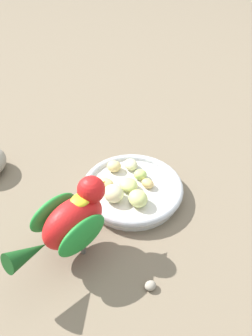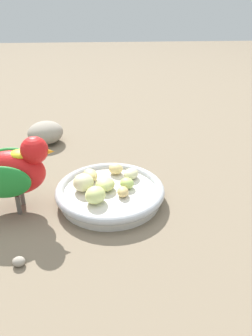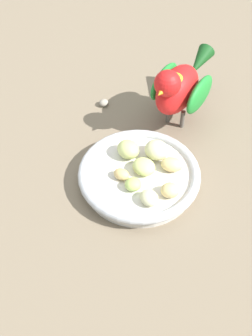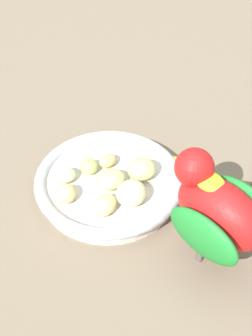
{
  "view_description": "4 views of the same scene",
  "coord_description": "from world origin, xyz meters",
  "px_view_note": "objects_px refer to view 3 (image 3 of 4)",
  "views": [
    {
      "loc": [
        -0.31,
        0.39,
        0.5
      ],
      "look_at": [
        0.03,
        0.02,
        0.07
      ],
      "focal_mm": 39.11,
      "sensor_mm": 36.0,
      "label": 1
    },
    {
      "loc": [
        -0.5,
        0.02,
        0.34
      ],
      "look_at": [
        0.02,
        -0.02,
        0.06
      ],
      "focal_mm": 36.41,
      "sensor_mm": 36.0,
      "label": 2
    },
    {
      "loc": [
        0.25,
        -0.4,
        0.56
      ],
      "look_at": [
        0.01,
        -0.01,
        0.05
      ],
      "focal_mm": 48.24,
      "sensor_mm": 36.0,
      "label": 3
    },
    {
      "loc": [
        0.33,
        0.36,
        0.49
      ],
      "look_at": [
        0.01,
        0.03,
        0.05
      ],
      "focal_mm": 54.53,
      "sensor_mm": 36.0,
      "label": 4
    }
  ],
  "objects_px": {
    "apple_piece_0": "(157,150)",
    "apple_piece_2": "(144,167)",
    "pebble_0": "(104,103)",
    "apple_piece_4": "(149,198)",
    "apple_piece_5": "(172,165)",
    "parrot": "(181,87)",
    "apple_piece_1": "(119,173)",
    "apple_piece_3": "(128,149)",
    "apple_piece_6": "(170,191)",
    "apple_piece_7": "(133,184)",
    "feeding_bowl": "(139,176)"
  },
  "relations": [
    {
      "from": "parrot",
      "to": "apple_piece_6",
      "type": "bearing_deg",
      "value": 23.49
    },
    {
      "from": "apple_piece_1",
      "to": "apple_piece_4",
      "type": "distance_m",
      "value": 0.07
    },
    {
      "from": "apple_piece_1",
      "to": "parrot",
      "type": "relative_size",
      "value": 0.13
    },
    {
      "from": "apple_piece_0",
      "to": "apple_piece_4",
      "type": "distance_m",
      "value": 0.09
    },
    {
      "from": "feeding_bowl",
      "to": "apple_piece_5",
      "type": "relative_size",
      "value": 5.5
    },
    {
      "from": "feeding_bowl",
      "to": "apple_piece_2",
      "type": "bearing_deg",
      "value": 66.85
    },
    {
      "from": "apple_piece_2",
      "to": "apple_piece_7",
      "type": "xyz_separation_m",
      "value": [
        0.0,
        -0.04,
        -0.0
      ]
    },
    {
      "from": "apple_piece_2",
      "to": "apple_piece_6",
      "type": "bearing_deg",
      "value": -20.46
    },
    {
      "from": "feeding_bowl",
      "to": "apple_piece_3",
      "type": "relative_size",
      "value": 5.11
    },
    {
      "from": "apple_piece_1",
      "to": "parrot",
      "type": "xyz_separation_m",
      "value": [
        0.01,
        0.18,
        0.05
      ]
    },
    {
      "from": "apple_piece_1",
      "to": "apple_piece_4",
      "type": "xyz_separation_m",
      "value": [
        0.06,
        -0.02,
        0.0
      ]
    },
    {
      "from": "apple_piece_3",
      "to": "parrot",
      "type": "relative_size",
      "value": 0.2
    },
    {
      "from": "apple_piece_0",
      "to": "apple_piece_1",
      "type": "relative_size",
      "value": 1.53
    },
    {
      "from": "apple_piece_0",
      "to": "apple_piece_4",
      "type": "xyz_separation_m",
      "value": [
        0.04,
        -0.09,
        -0.01
      ]
    },
    {
      "from": "apple_piece_4",
      "to": "apple_piece_7",
      "type": "distance_m",
      "value": 0.04
    },
    {
      "from": "apple_piece_0",
      "to": "apple_piece_1",
      "type": "xyz_separation_m",
      "value": [
        -0.03,
        -0.07,
        -0.01
      ]
    },
    {
      "from": "apple_piece_2",
      "to": "apple_piece_3",
      "type": "height_order",
      "value": "apple_piece_3"
    },
    {
      "from": "apple_piece_1",
      "to": "apple_piece_7",
      "type": "height_order",
      "value": "apple_piece_7"
    },
    {
      "from": "parrot",
      "to": "pebble_0",
      "type": "xyz_separation_m",
      "value": [
        -0.14,
        -0.03,
        -0.07
      ]
    },
    {
      "from": "feeding_bowl",
      "to": "apple_piece_2",
      "type": "relative_size",
      "value": 5.22
    },
    {
      "from": "apple_piece_0",
      "to": "apple_piece_7",
      "type": "bearing_deg",
      "value": -88.45
    },
    {
      "from": "apple_piece_6",
      "to": "pebble_0",
      "type": "distance_m",
      "value": 0.26
    },
    {
      "from": "apple_piece_4",
      "to": "apple_piece_0",
      "type": "bearing_deg",
      "value": 112.34
    },
    {
      "from": "apple_piece_2",
      "to": "apple_piece_3",
      "type": "xyz_separation_m",
      "value": [
        -0.04,
        0.02,
        0.0
      ]
    },
    {
      "from": "apple_piece_0",
      "to": "parrot",
      "type": "xyz_separation_m",
      "value": [
        -0.02,
        0.12,
        0.04
      ]
    },
    {
      "from": "apple_piece_0",
      "to": "apple_piece_5",
      "type": "xyz_separation_m",
      "value": [
        0.03,
        -0.01,
        -0.0
      ]
    },
    {
      "from": "apple_piece_3",
      "to": "pebble_0",
      "type": "distance_m",
      "value": 0.16
    },
    {
      "from": "apple_piece_5",
      "to": "apple_piece_3",
      "type": "bearing_deg",
      "value": -172.02
    },
    {
      "from": "apple_piece_1",
      "to": "pebble_0",
      "type": "xyz_separation_m",
      "value": [
        -0.13,
        0.15,
        -0.02
      ]
    },
    {
      "from": "pebble_0",
      "to": "apple_piece_0",
      "type": "bearing_deg",
      "value": -27.78
    },
    {
      "from": "apple_piece_5",
      "to": "parrot",
      "type": "distance_m",
      "value": 0.15
    },
    {
      "from": "feeding_bowl",
      "to": "apple_piece_4",
      "type": "distance_m",
      "value": 0.06
    },
    {
      "from": "parrot",
      "to": "apple_piece_1",
      "type": "bearing_deg",
      "value": -2.37
    },
    {
      "from": "feeding_bowl",
      "to": "apple_piece_6",
      "type": "xyz_separation_m",
      "value": [
        0.06,
        -0.01,
        0.02
      ]
    },
    {
      "from": "pebble_0",
      "to": "apple_piece_7",
      "type": "bearing_deg",
      "value": -45.05
    },
    {
      "from": "parrot",
      "to": "pebble_0",
      "type": "distance_m",
      "value": 0.16
    },
    {
      "from": "feeding_bowl",
      "to": "apple_piece_7",
      "type": "relative_size",
      "value": 7.52
    },
    {
      "from": "apple_piece_1",
      "to": "apple_piece_2",
      "type": "relative_size",
      "value": 0.69
    },
    {
      "from": "apple_piece_1",
      "to": "apple_piece_3",
      "type": "bearing_deg",
      "value": 104.47
    },
    {
      "from": "apple_piece_6",
      "to": "apple_piece_7",
      "type": "xyz_separation_m",
      "value": [
        -0.05,
        -0.02,
        -0.0
      ]
    },
    {
      "from": "apple_piece_1",
      "to": "parrot",
      "type": "distance_m",
      "value": 0.19
    },
    {
      "from": "apple_piece_5",
      "to": "feeding_bowl",
      "type": "bearing_deg",
      "value": -137.72
    },
    {
      "from": "apple_piece_0",
      "to": "apple_piece_2",
      "type": "distance_m",
      "value": 0.04
    },
    {
      "from": "apple_piece_6",
      "to": "apple_piece_5",
      "type": "bearing_deg",
      "value": 114.1
    },
    {
      "from": "apple_piece_3",
      "to": "apple_piece_5",
      "type": "xyz_separation_m",
      "value": [
        0.07,
        0.01,
        -0.0
      ]
    },
    {
      "from": "apple_piece_4",
      "to": "apple_piece_5",
      "type": "bearing_deg",
      "value": 91.31
    },
    {
      "from": "feeding_bowl",
      "to": "apple_piece_1",
      "type": "relative_size",
      "value": 7.53
    },
    {
      "from": "apple_piece_2",
      "to": "apple_piece_4",
      "type": "bearing_deg",
      "value": -52.56
    },
    {
      "from": "feeding_bowl",
      "to": "apple_piece_2",
      "type": "height_order",
      "value": "apple_piece_2"
    },
    {
      "from": "apple_piece_3",
      "to": "apple_piece_4",
      "type": "height_order",
      "value": "apple_piece_3"
    }
  ]
}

